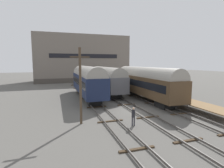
# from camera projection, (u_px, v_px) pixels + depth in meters

# --- Properties ---
(ground_plane) EXTENTS (200.00, 200.00, 0.00)m
(ground_plane) POSITION_uv_depth(u_px,v_px,m) (136.00, 110.00, 21.57)
(ground_plane) COLOR #56544F
(track_left) EXTENTS (2.60, 60.00, 0.26)m
(track_left) POSITION_uv_depth(u_px,v_px,m) (103.00, 112.00, 20.26)
(track_left) COLOR #4C4742
(track_left) RESTS_ON ground
(track_middle) EXTENTS (2.60, 60.00, 0.26)m
(track_middle) POSITION_uv_depth(u_px,v_px,m) (136.00, 109.00, 21.55)
(track_middle) COLOR #4C4742
(track_middle) RESTS_ON ground
(track_right) EXTENTS (2.60, 60.00, 0.26)m
(track_right) POSITION_uv_depth(u_px,v_px,m) (165.00, 107.00, 22.85)
(track_right) COLOR #4C4742
(track_right) RESTS_ON ground
(train_car_grey) EXTENTS (3.12, 15.49, 5.06)m
(train_car_grey) POSITION_uv_depth(u_px,v_px,m) (106.00, 79.00, 33.63)
(train_car_grey) COLOR black
(train_car_grey) RESTS_ON ground
(train_car_navy) EXTENTS (3.10, 15.78, 5.31)m
(train_car_navy) POSITION_uv_depth(u_px,v_px,m) (87.00, 80.00, 29.15)
(train_car_navy) COLOR black
(train_car_navy) RESTS_ON ground
(train_car_brown) EXTENTS (3.06, 16.90, 5.19)m
(train_car_brown) POSITION_uv_depth(u_px,v_px,m) (145.00, 81.00, 27.74)
(train_car_brown) COLOR black
(train_car_brown) RESTS_ON ground
(station_platform) EXTENTS (2.79, 15.92, 0.96)m
(station_platform) POSITION_uv_depth(u_px,v_px,m) (180.00, 99.00, 24.02)
(station_platform) COLOR brown
(station_platform) RESTS_ON ground
(bench) EXTENTS (1.40, 0.40, 0.91)m
(bench) POSITION_uv_depth(u_px,v_px,m) (178.00, 95.00, 23.96)
(bench) COLOR brown
(bench) RESTS_ON station_platform
(person_worker) EXTENTS (0.32, 0.32, 1.79)m
(person_worker) POSITION_uv_depth(u_px,v_px,m) (133.00, 115.00, 16.09)
(person_worker) COLOR #282833
(person_worker) RESTS_ON ground
(utility_pole) EXTENTS (1.80, 0.24, 7.26)m
(utility_pole) POSITION_uv_depth(u_px,v_px,m) (80.00, 85.00, 16.41)
(utility_pole) COLOR #473828
(utility_pole) RESTS_ON ground
(warehouse_building) EXTENTS (28.56, 10.46, 14.31)m
(warehouse_building) POSITION_uv_depth(u_px,v_px,m) (82.00, 59.00, 56.37)
(warehouse_building) COLOR #46403A
(warehouse_building) RESTS_ON ground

